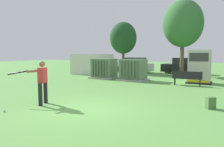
{
  "coord_description": "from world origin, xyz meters",
  "views": [
    {
      "loc": [
        4.55,
        -6.48,
        2.03
      ],
      "look_at": [
        -0.78,
        3.5,
        1.0
      ],
      "focal_mm": 34.98,
      "sensor_mm": 36.0,
      "label": 1
    }
  ],
  "objects_px": {
    "park_bench": "(187,77)",
    "parked_car_leftmost": "(134,65)",
    "backpack": "(210,103)",
    "generator_enclosure": "(199,67)",
    "parked_car_left_of_center": "(184,66)",
    "transformer_mid_west": "(133,70)",
    "transformer_west": "(104,69)",
    "batter": "(41,80)",
    "sports_ball": "(4,111)"
  },
  "relations": [
    {
      "from": "transformer_west",
      "to": "batter",
      "type": "relative_size",
      "value": 1.21
    },
    {
      "from": "parked_car_leftmost",
      "to": "parked_car_left_of_center",
      "type": "relative_size",
      "value": 0.99
    },
    {
      "from": "backpack",
      "to": "parked_car_left_of_center",
      "type": "bearing_deg",
      "value": 103.67
    },
    {
      "from": "generator_enclosure",
      "to": "backpack",
      "type": "bearing_deg",
      "value": -80.54
    },
    {
      "from": "generator_enclosure",
      "to": "batter",
      "type": "distance_m",
      "value": 10.83
    },
    {
      "from": "generator_enclosure",
      "to": "park_bench",
      "type": "height_order",
      "value": "generator_enclosure"
    },
    {
      "from": "backpack",
      "to": "generator_enclosure",
      "type": "bearing_deg",
      "value": 99.46
    },
    {
      "from": "parked_car_left_of_center",
      "to": "batter",
      "type": "bearing_deg",
      "value": -98.96
    },
    {
      "from": "sports_ball",
      "to": "parked_car_left_of_center",
      "type": "bearing_deg",
      "value": 80.82
    },
    {
      "from": "transformer_mid_west",
      "to": "park_bench",
      "type": "height_order",
      "value": "transformer_mid_west"
    },
    {
      "from": "generator_enclosure",
      "to": "parked_car_leftmost",
      "type": "height_order",
      "value": "generator_enclosure"
    },
    {
      "from": "transformer_west",
      "to": "sports_ball",
      "type": "xyz_separation_m",
      "value": [
        2.2,
        -10.76,
        -0.74
      ]
    },
    {
      "from": "transformer_west",
      "to": "park_bench",
      "type": "distance_m",
      "value": 6.89
    },
    {
      "from": "transformer_west",
      "to": "generator_enclosure",
      "type": "height_order",
      "value": "generator_enclosure"
    },
    {
      "from": "transformer_mid_west",
      "to": "transformer_west",
      "type": "bearing_deg",
      "value": 174.22
    },
    {
      "from": "parked_car_left_of_center",
      "to": "park_bench",
      "type": "bearing_deg",
      "value": -78.7
    },
    {
      "from": "park_bench",
      "to": "batter",
      "type": "bearing_deg",
      "value": -117.82
    },
    {
      "from": "transformer_west",
      "to": "transformer_mid_west",
      "type": "height_order",
      "value": "same"
    },
    {
      "from": "generator_enclosure",
      "to": "parked_car_left_of_center",
      "type": "xyz_separation_m",
      "value": [
        -2.22,
        6.83,
        -0.38
      ]
    },
    {
      "from": "batter",
      "to": "sports_ball",
      "type": "relative_size",
      "value": 19.33
    },
    {
      "from": "park_bench",
      "to": "parked_car_leftmost",
      "type": "xyz_separation_m",
      "value": [
        -6.9,
        7.79,
        0.22
      ]
    },
    {
      "from": "generator_enclosure",
      "to": "backpack",
      "type": "height_order",
      "value": "generator_enclosure"
    },
    {
      "from": "generator_enclosure",
      "to": "sports_ball",
      "type": "bearing_deg",
      "value": -114.67
    },
    {
      "from": "transformer_mid_west",
      "to": "sports_ball",
      "type": "relative_size",
      "value": 23.33
    },
    {
      "from": "parked_car_left_of_center",
      "to": "generator_enclosure",
      "type": "bearing_deg",
      "value": -72.0
    },
    {
      "from": "park_bench",
      "to": "sports_ball",
      "type": "distance_m",
      "value": 10.64
    },
    {
      "from": "transformer_west",
      "to": "backpack",
      "type": "xyz_separation_m",
      "value": [
        8.54,
        -6.88,
        -0.57
      ]
    },
    {
      "from": "transformer_mid_west",
      "to": "parked_car_left_of_center",
      "type": "relative_size",
      "value": 0.48
    },
    {
      "from": "park_bench",
      "to": "generator_enclosure",
      "type": "bearing_deg",
      "value": 71.03
    },
    {
      "from": "backpack",
      "to": "parked_car_leftmost",
      "type": "relative_size",
      "value": 0.1
    },
    {
      "from": "generator_enclosure",
      "to": "batter",
      "type": "xyz_separation_m",
      "value": [
        -4.83,
        -9.7,
        -0.16
      ]
    },
    {
      "from": "parked_car_leftmost",
      "to": "generator_enclosure",
      "type": "bearing_deg",
      "value": -39.87
    },
    {
      "from": "sports_ball",
      "to": "parked_car_leftmost",
      "type": "height_order",
      "value": "parked_car_leftmost"
    },
    {
      "from": "transformer_mid_west",
      "to": "generator_enclosure",
      "type": "height_order",
      "value": "generator_enclosure"
    },
    {
      "from": "sports_ball",
      "to": "transformer_west",
      "type": "bearing_deg",
      "value": 101.54
    },
    {
      "from": "sports_ball",
      "to": "parked_car_leftmost",
      "type": "distance_m",
      "value": 17.54
    },
    {
      "from": "transformer_mid_west",
      "to": "parked_car_leftmost",
      "type": "bearing_deg",
      "value": 112.24
    },
    {
      "from": "generator_enclosure",
      "to": "batter",
      "type": "bearing_deg",
      "value": -116.47
    },
    {
      "from": "park_bench",
      "to": "parked_car_leftmost",
      "type": "distance_m",
      "value": 10.4
    },
    {
      "from": "batter",
      "to": "parked_car_left_of_center",
      "type": "xyz_separation_m",
      "value": [
        2.61,
        16.53,
        -0.22
      ]
    },
    {
      "from": "park_bench",
      "to": "parked_car_left_of_center",
      "type": "height_order",
      "value": "parked_car_left_of_center"
    },
    {
      "from": "sports_ball",
      "to": "backpack",
      "type": "distance_m",
      "value": 7.43
    },
    {
      "from": "park_bench",
      "to": "backpack",
      "type": "height_order",
      "value": "park_bench"
    },
    {
      "from": "backpack",
      "to": "sports_ball",
      "type": "bearing_deg",
      "value": -148.59
    },
    {
      "from": "transformer_mid_west",
      "to": "parked_car_leftmost",
      "type": "height_order",
      "value": "same"
    },
    {
      "from": "batter",
      "to": "parked_car_left_of_center",
      "type": "relative_size",
      "value": 0.4
    },
    {
      "from": "park_bench",
      "to": "batter",
      "type": "xyz_separation_m",
      "value": [
        -4.29,
        -8.12,
        0.44
      ]
    },
    {
      "from": "batter",
      "to": "transformer_mid_west",
      "type": "bearing_deg",
      "value": 88.69
    },
    {
      "from": "transformer_west",
      "to": "transformer_mid_west",
      "type": "xyz_separation_m",
      "value": [
        2.7,
        -0.27,
        0.0
      ]
    },
    {
      "from": "transformer_west",
      "to": "sports_ball",
      "type": "relative_size",
      "value": 23.33
    }
  ]
}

